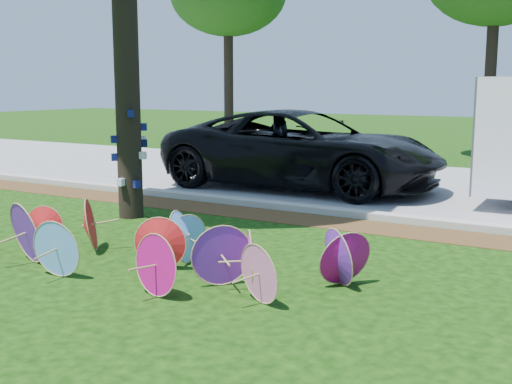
% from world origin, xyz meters
% --- Properties ---
extents(ground, '(90.00, 90.00, 0.00)m').
position_xyz_m(ground, '(0.00, 0.00, 0.00)').
color(ground, black).
rests_on(ground, ground).
extents(mulch_strip, '(90.00, 1.00, 0.01)m').
position_xyz_m(mulch_strip, '(0.00, 4.50, 0.01)').
color(mulch_strip, '#472D16').
rests_on(mulch_strip, ground).
extents(curb, '(90.00, 0.30, 0.12)m').
position_xyz_m(curb, '(0.00, 5.20, 0.06)').
color(curb, '#B7B5AD').
rests_on(curb, ground).
extents(street, '(90.00, 8.00, 0.01)m').
position_xyz_m(street, '(0.00, 9.35, 0.01)').
color(street, gray).
rests_on(street, ground).
extents(parasol_pile, '(6.22, 1.92, 0.87)m').
position_xyz_m(parasol_pile, '(-0.36, 0.57, 0.37)').
color(parasol_pile, '#6A26AC').
rests_on(parasol_pile, ground).
extents(black_van, '(6.53, 3.09, 1.80)m').
position_xyz_m(black_van, '(-1.61, 7.69, 0.90)').
color(black_van, black).
rests_on(black_van, ground).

